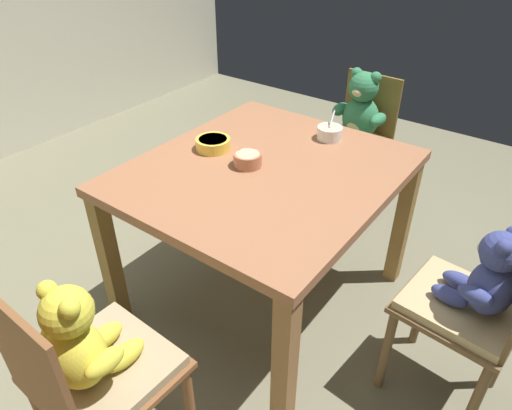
{
  "coord_description": "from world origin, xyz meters",
  "views": [
    {
      "loc": [
        -1.41,
        -0.99,
        1.71
      ],
      "look_at": [
        0.0,
        0.05,
        0.54
      ],
      "focal_mm": 32.49,
      "sensor_mm": 36.0,
      "label": 1
    }
  ],
  "objects_px": {
    "dining_table": "(265,187)",
    "teddy_chair_near_left": "(87,360)",
    "teddy_chair_near_right": "(358,124)",
    "porridge_bowl_white_near_right": "(330,133)",
    "porridge_bowl_yellow_far_center": "(214,143)",
    "teddy_chair_near_front": "(481,295)",
    "porridge_bowl_terracotta_center": "(248,159)"
  },
  "relations": [
    {
      "from": "dining_table",
      "to": "teddy_chair_near_left",
      "type": "distance_m",
      "value": 1.0
    },
    {
      "from": "teddy_chair_near_right",
      "to": "porridge_bowl_white_near_right",
      "type": "xyz_separation_m",
      "value": [
        -0.58,
        -0.11,
        0.2
      ]
    },
    {
      "from": "dining_table",
      "to": "porridge_bowl_white_near_right",
      "type": "height_order",
      "value": "porridge_bowl_white_near_right"
    },
    {
      "from": "teddy_chair_near_left",
      "to": "porridge_bowl_white_near_right",
      "type": "height_order",
      "value": "teddy_chair_near_left"
    },
    {
      "from": "teddy_chair_near_left",
      "to": "porridge_bowl_yellow_far_center",
      "type": "distance_m",
      "value": 1.08
    },
    {
      "from": "teddy_chair_near_left",
      "to": "porridge_bowl_white_near_right",
      "type": "relative_size",
      "value": 7.18
    },
    {
      "from": "teddy_chair_near_front",
      "to": "teddy_chair_near_right",
      "type": "bearing_deg",
      "value": -40.26
    },
    {
      "from": "teddy_chair_near_front",
      "to": "porridge_bowl_terracotta_center",
      "type": "height_order",
      "value": "teddy_chair_near_front"
    },
    {
      "from": "porridge_bowl_yellow_far_center",
      "to": "teddy_chair_near_left",
      "type": "bearing_deg",
      "value": -160.83
    },
    {
      "from": "porridge_bowl_terracotta_center",
      "to": "porridge_bowl_yellow_far_center",
      "type": "bearing_deg",
      "value": 81.06
    },
    {
      "from": "teddy_chair_near_left",
      "to": "teddy_chair_near_front",
      "type": "distance_m",
      "value": 1.32
    },
    {
      "from": "dining_table",
      "to": "porridge_bowl_yellow_far_center",
      "type": "relative_size",
      "value": 7.38
    },
    {
      "from": "teddy_chair_near_right",
      "to": "dining_table",
      "type": "bearing_deg",
      "value": 5.16
    },
    {
      "from": "teddy_chair_near_left",
      "to": "porridge_bowl_white_near_right",
      "type": "bearing_deg",
      "value": 0.82
    },
    {
      "from": "teddy_chair_near_right",
      "to": "porridge_bowl_terracotta_center",
      "type": "relative_size",
      "value": 7.42
    },
    {
      "from": "porridge_bowl_terracotta_center",
      "to": "dining_table",
      "type": "bearing_deg",
      "value": -67.24
    },
    {
      "from": "teddy_chair_near_right",
      "to": "porridge_bowl_yellow_far_center",
      "type": "bearing_deg",
      "value": -11.48
    },
    {
      "from": "teddy_chair_near_front",
      "to": "porridge_bowl_yellow_far_center",
      "type": "bearing_deg",
      "value": 5.33
    },
    {
      "from": "teddy_chair_near_left",
      "to": "teddy_chair_near_front",
      "type": "xyz_separation_m",
      "value": [
        0.99,
        -0.87,
        -0.01
      ]
    },
    {
      "from": "dining_table",
      "to": "teddy_chair_near_left",
      "type": "bearing_deg",
      "value": -176.87
    },
    {
      "from": "teddy_chair_near_left",
      "to": "teddy_chair_near_right",
      "type": "xyz_separation_m",
      "value": [
        1.98,
        0.09,
        0.03
      ]
    },
    {
      "from": "teddy_chair_near_right",
      "to": "porridge_bowl_yellow_far_center",
      "type": "xyz_separation_m",
      "value": [
        -0.98,
        0.26,
        0.19
      ]
    },
    {
      "from": "teddy_chair_near_right",
      "to": "porridge_bowl_yellow_far_center",
      "type": "height_order",
      "value": "teddy_chair_near_right"
    },
    {
      "from": "dining_table",
      "to": "teddy_chair_near_left",
      "type": "relative_size",
      "value": 1.29
    },
    {
      "from": "porridge_bowl_yellow_far_center",
      "to": "teddy_chair_near_front",
      "type": "bearing_deg",
      "value": -90.21
    },
    {
      "from": "dining_table",
      "to": "porridge_bowl_terracotta_center",
      "type": "xyz_separation_m",
      "value": [
        -0.03,
        0.07,
        0.13
      ]
    },
    {
      "from": "porridge_bowl_yellow_far_center",
      "to": "porridge_bowl_white_near_right",
      "type": "distance_m",
      "value": 0.55
    },
    {
      "from": "dining_table",
      "to": "teddy_chair_near_right",
      "type": "height_order",
      "value": "teddy_chair_near_right"
    },
    {
      "from": "teddy_chair_near_front",
      "to": "porridge_bowl_terracotta_center",
      "type": "xyz_separation_m",
      "value": [
        -0.03,
        1.0,
        0.23
      ]
    },
    {
      "from": "teddy_chair_near_left",
      "to": "porridge_bowl_terracotta_center",
      "type": "bearing_deg",
      "value": 9.36
    },
    {
      "from": "teddy_chair_near_left",
      "to": "porridge_bowl_white_near_right",
      "type": "distance_m",
      "value": 1.42
    },
    {
      "from": "dining_table",
      "to": "porridge_bowl_terracotta_center",
      "type": "height_order",
      "value": "porridge_bowl_terracotta_center"
    }
  ]
}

